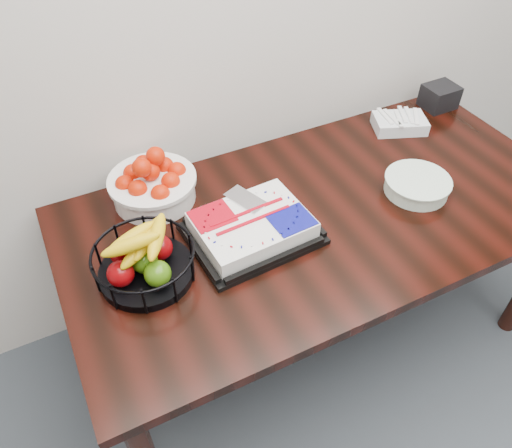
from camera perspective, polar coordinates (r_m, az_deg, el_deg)
name	(u,v)px	position (r m, az deg, el deg)	size (l,w,h in m)	color
table	(323,227)	(1.80, 7.66, -0.29)	(1.80, 0.90, 0.75)	black
cake_tray	(252,227)	(1.60, -0.48, -0.40)	(0.42, 0.34, 0.08)	black
tangerine_bowl	(152,180)	(1.75, -11.79, 4.91)	(0.30, 0.30, 0.19)	white
fruit_basket	(144,260)	(1.50, -12.66, -4.06)	(0.30, 0.30, 0.16)	black
plate_stack	(417,185)	(1.87, 17.91, 4.25)	(0.23, 0.23, 0.06)	white
fork_bag	(400,123)	(2.18, 16.10, 11.06)	(0.24, 0.20, 0.06)	silver
napkin_box	(440,96)	(2.38, 20.24, 13.52)	(0.14, 0.12, 0.10)	black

